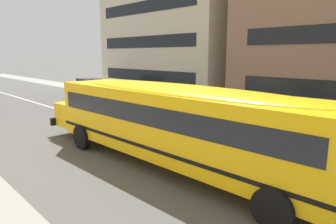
% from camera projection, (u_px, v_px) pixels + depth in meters
% --- Properties ---
extents(ground_plane, '(400.00, 400.00, 0.00)m').
position_uv_depth(ground_plane, '(178.00, 145.00, 13.40)').
color(ground_plane, '#54514F').
extents(sidewalk_far, '(120.00, 3.00, 0.01)m').
position_uv_depth(sidewalk_far, '(269.00, 118.00, 18.97)').
color(sidewalk_far, gray).
rests_on(sidewalk_far, ground_plane).
extents(lane_centreline, '(110.00, 0.16, 0.01)m').
position_uv_depth(lane_centreline, '(178.00, 145.00, 13.40)').
color(lane_centreline, silver).
rests_on(lane_centreline, ground_plane).
extents(school_bus, '(13.18, 3.13, 2.94)m').
position_uv_depth(school_bus, '(171.00, 118.00, 10.66)').
color(school_bus, yellow).
rests_on(school_bus, ground_plane).
extents(parked_car_black_by_lamppost, '(3.95, 1.98, 1.64)m').
position_uv_depth(parked_car_black_by_lamppost, '(90.00, 87.00, 29.46)').
color(parked_car_black_by_lamppost, black).
rests_on(parked_car_black_by_lamppost, ground_plane).
extents(parked_car_grey_under_tree, '(3.94, 1.96, 1.64)m').
position_uv_depth(parked_car_grey_under_tree, '(156.00, 96.00, 22.74)').
color(parked_car_grey_under_tree, gray).
rests_on(parked_car_grey_under_tree, ground_plane).
extents(apartment_block_far_left, '(15.58, 9.78, 16.50)m').
position_uv_depth(apartment_block_far_left, '(180.00, 13.00, 31.70)').
color(apartment_block_far_left, beige).
rests_on(apartment_block_far_left, ground_plane).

